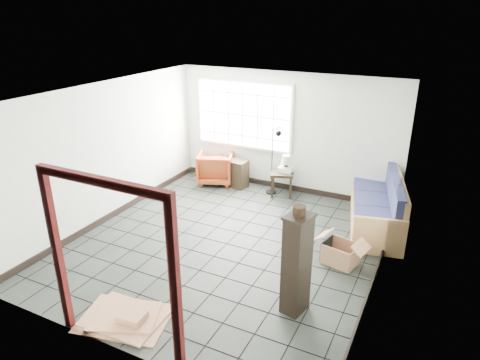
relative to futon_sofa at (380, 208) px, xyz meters
The scene contains 15 objects.
ground 2.91m from the futon_sofa, 140.08° to the right, with size 5.50×5.50×0.00m, color black.
room_shell 3.16m from the futon_sofa, 140.52° to the right, with size 5.02×5.52×2.61m.
window_panel 3.55m from the futon_sofa, 165.28° to the left, with size 2.32×0.08×1.52m.
doorway_trim 5.17m from the futon_sofa, 115.96° to the right, with size 1.80×0.08×2.20m.
futon_sofa is the anchor object (origin of this frame).
armchair 3.82m from the futon_sofa, behind, with size 0.78×0.73×0.80m, color brown.
side_table 2.21m from the futon_sofa, 165.75° to the left, with size 0.62×0.62×0.53m.
table_lamp 2.22m from the futon_sofa, 163.57° to the left, with size 0.26×0.26×0.36m.
projector 2.18m from the futon_sofa, 164.31° to the left, with size 0.31×0.24×0.11m.
floor_lamp 2.39m from the futon_sofa, 168.38° to the left, with size 0.41×0.37×1.54m.
console_shelf 3.43m from the futon_sofa, behind, with size 0.85×0.44×0.63m.
tall_shelf 3.06m from the futon_sofa, 101.11° to the right, with size 0.37×0.44×1.42m.
pot 3.24m from the futon_sofa, 101.27° to the right, with size 0.17×0.17×0.12m.
open_box 1.61m from the futon_sofa, 101.60° to the right, with size 0.90×0.57×0.47m.
cardboard_pile 4.86m from the futon_sofa, 120.72° to the right, with size 1.30×1.06×0.17m.
Camera 1 is at (3.07, -5.68, 3.79)m, focal length 32.00 mm.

